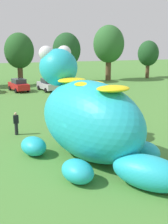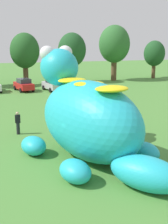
{
  "view_description": "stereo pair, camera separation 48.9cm",
  "coord_description": "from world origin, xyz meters",
  "px_view_note": "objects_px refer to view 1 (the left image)",
  "views": [
    {
      "loc": [
        -4.97,
        -15.78,
        6.81
      ],
      "look_at": [
        0.65,
        0.95,
        2.56
      ],
      "focal_mm": 47.71,
      "sensor_mm": 36.0,
      "label": 1
    },
    {
      "loc": [
        -4.51,
        -15.93,
        6.81
      ],
      "look_at": [
        0.65,
        0.95,
        2.56
      ],
      "focal_mm": 47.71,
      "sensor_mm": 36.0,
      "label": 2
    }
  ],
  "objects_px": {
    "giant_inflatable_creature": "(90,119)",
    "spectator_far_side": "(90,88)",
    "car_silver": "(48,85)",
    "spectator_wandering": "(16,124)",
    "car_red": "(19,85)",
    "spectator_near_inflatable": "(61,95)"
  },
  "relations": [
    {
      "from": "spectator_near_inflatable",
      "to": "spectator_far_side",
      "type": "distance_m",
      "value": 6.21
    },
    {
      "from": "spectator_far_side",
      "to": "car_silver",
      "type": "bearing_deg",
      "value": 136.69
    },
    {
      "from": "giant_inflatable_creature",
      "to": "spectator_far_side",
      "type": "height_order",
      "value": "giant_inflatable_creature"
    },
    {
      "from": "car_red",
      "to": "spectator_wandering",
      "type": "distance_m",
      "value": 19.85
    },
    {
      "from": "spectator_far_side",
      "to": "spectator_near_inflatable",
      "type": "bearing_deg",
      "value": -142.02
    },
    {
      "from": "giant_inflatable_creature",
      "to": "spectator_near_inflatable",
      "type": "relative_size",
      "value": 6.83
    },
    {
      "from": "car_silver",
      "to": "spectator_wandering",
      "type": "bearing_deg",
      "value": -108.62
    },
    {
      "from": "spectator_wandering",
      "to": "giant_inflatable_creature",
      "type": "bearing_deg",
      "value": -57.92
    },
    {
      "from": "car_silver",
      "to": "spectator_wandering",
      "type": "distance_m",
      "value": 19.74
    },
    {
      "from": "car_silver",
      "to": "spectator_wandering",
      "type": "relative_size",
      "value": 2.55
    },
    {
      "from": "giant_inflatable_creature",
      "to": "spectator_wandering",
      "type": "relative_size",
      "value": 6.83
    },
    {
      "from": "giant_inflatable_creature",
      "to": "spectator_near_inflatable",
      "type": "height_order",
      "value": "giant_inflatable_creature"
    },
    {
      "from": "spectator_wandering",
      "to": "spectator_far_side",
      "type": "xyz_separation_m",
      "value": [
        10.92,
        14.35,
        0.0
      ]
    },
    {
      "from": "spectator_wandering",
      "to": "spectator_far_side",
      "type": "relative_size",
      "value": 1.0
    },
    {
      "from": "car_red",
      "to": "car_silver",
      "type": "height_order",
      "value": "same"
    },
    {
      "from": "car_silver",
      "to": "spectator_far_side",
      "type": "height_order",
      "value": "car_silver"
    },
    {
      "from": "giant_inflatable_creature",
      "to": "spectator_near_inflatable",
      "type": "bearing_deg",
      "value": 81.84
    },
    {
      "from": "giant_inflatable_creature",
      "to": "spectator_wandering",
      "type": "height_order",
      "value": "giant_inflatable_creature"
    },
    {
      "from": "giant_inflatable_creature",
      "to": "spectator_near_inflatable",
      "type": "xyz_separation_m",
      "value": [
        2.35,
        16.39,
        -1.52
      ]
    },
    {
      "from": "spectator_far_side",
      "to": "spectator_wandering",
      "type": "bearing_deg",
      "value": -127.27
    },
    {
      "from": "giant_inflatable_creature",
      "to": "spectator_far_side",
      "type": "xyz_separation_m",
      "value": [
        7.25,
        20.21,
        -1.52
      ]
    },
    {
      "from": "car_silver",
      "to": "spectator_far_side",
      "type": "bearing_deg",
      "value": -43.31
    }
  ]
}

